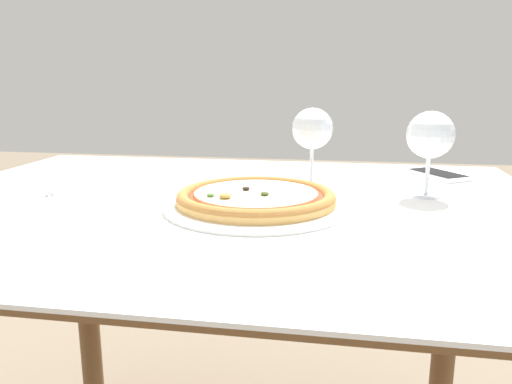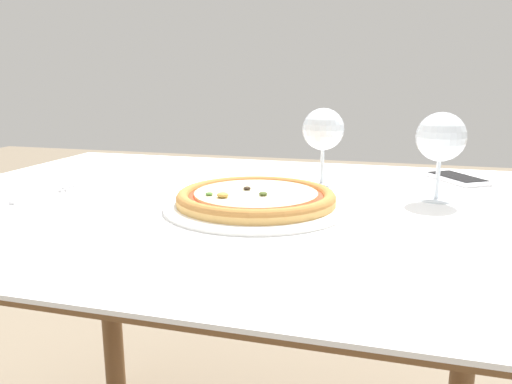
{
  "view_description": "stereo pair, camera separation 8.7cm",
  "coord_description": "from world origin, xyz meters",
  "px_view_note": "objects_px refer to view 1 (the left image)",
  "views": [
    {
      "loc": [
        0.21,
        -0.89,
        0.96
      ],
      "look_at": [
        0.07,
        -0.05,
        0.77
      ],
      "focal_mm": 35.0,
      "sensor_mm": 36.0,
      "label": 1
    },
    {
      "loc": [
        0.3,
        -0.87,
        0.96
      ],
      "look_at": [
        0.07,
        -0.05,
        0.77
      ],
      "focal_mm": 35.0,
      "sensor_mm": 36.0,
      "label": 2
    }
  ],
  "objects_px": {
    "pizza_plate": "(256,199)",
    "wine_glass_far_right": "(312,130)",
    "cell_phone": "(438,175)",
    "dining_table": "(224,248)",
    "fork": "(35,198)",
    "wine_glass_far_left": "(430,136)"
  },
  "relations": [
    {
      "from": "pizza_plate",
      "to": "wine_glass_far_right",
      "type": "bearing_deg",
      "value": 70.41
    },
    {
      "from": "pizza_plate",
      "to": "cell_phone",
      "type": "distance_m",
      "value": 0.51
    },
    {
      "from": "cell_phone",
      "to": "dining_table",
      "type": "bearing_deg",
      "value": -144.94
    },
    {
      "from": "dining_table",
      "to": "cell_phone",
      "type": "height_order",
      "value": "cell_phone"
    },
    {
      "from": "fork",
      "to": "wine_glass_far_right",
      "type": "height_order",
      "value": "wine_glass_far_right"
    },
    {
      "from": "pizza_plate",
      "to": "fork",
      "type": "relative_size",
      "value": 1.91
    },
    {
      "from": "dining_table",
      "to": "wine_glass_far_right",
      "type": "distance_m",
      "value": 0.32
    },
    {
      "from": "dining_table",
      "to": "pizza_plate",
      "type": "xyz_separation_m",
      "value": [
        0.07,
        -0.05,
        0.11
      ]
    },
    {
      "from": "pizza_plate",
      "to": "cell_phone",
      "type": "bearing_deg",
      "value": 43.76
    },
    {
      "from": "pizza_plate",
      "to": "fork",
      "type": "xyz_separation_m",
      "value": [
        -0.42,
        -0.01,
        -0.01
      ]
    },
    {
      "from": "dining_table",
      "to": "fork",
      "type": "height_order",
      "value": "fork"
    },
    {
      "from": "fork",
      "to": "wine_glass_far_right",
      "type": "relative_size",
      "value": 1.03
    },
    {
      "from": "fork",
      "to": "pizza_plate",
      "type": "bearing_deg",
      "value": 0.74
    },
    {
      "from": "pizza_plate",
      "to": "wine_glass_far_left",
      "type": "relative_size",
      "value": 1.96
    },
    {
      "from": "dining_table",
      "to": "cell_phone",
      "type": "xyz_separation_m",
      "value": [
        0.44,
        0.31,
        0.1
      ]
    },
    {
      "from": "fork",
      "to": "wine_glass_far_right",
      "type": "distance_m",
      "value": 0.57
    },
    {
      "from": "cell_phone",
      "to": "wine_glass_far_right",
      "type": "bearing_deg",
      "value": -157.11
    },
    {
      "from": "dining_table",
      "to": "fork",
      "type": "relative_size",
      "value": 7.18
    },
    {
      "from": "dining_table",
      "to": "wine_glass_far_left",
      "type": "distance_m",
      "value": 0.45
    },
    {
      "from": "fork",
      "to": "cell_phone",
      "type": "height_order",
      "value": "cell_phone"
    },
    {
      "from": "wine_glass_far_left",
      "to": "cell_phone",
      "type": "distance_m",
      "value": 0.24
    },
    {
      "from": "dining_table",
      "to": "wine_glass_far_left",
      "type": "height_order",
      "value": "wine_glass_far_left"
    }
  ]
}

